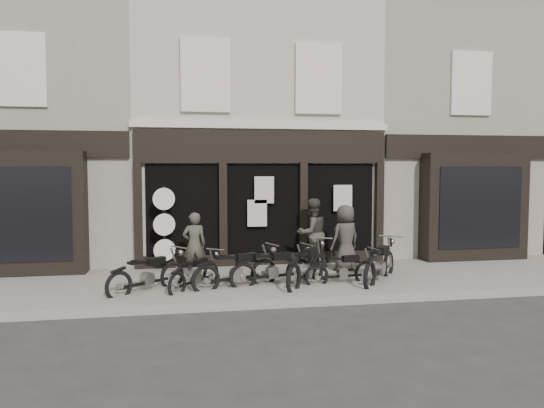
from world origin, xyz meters
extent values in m
plane|color=#2D2B28|center=(0.00, 0.00, 0.00)|extent=(90.00, 90.00, 0.00)
cube|color=slate|center=(0.00, 0.90, 0.06)|extent=(30.00, 4.20, 0.12)
cube|color=gray|center=(0.00, -1.25, 0.07)|extent=(30.00, 0.25, 0.13)
cube|color=#B8B19E|center=(0.00, 6.00, 4.10)|extent=(7.20, 6.00, 8.20)
cube|color=black|center=(0.00, 2.92, 3.45)|extent=(7.10, 0.18, 0.90)
cube|color=black|center=(0.00, 2.98, 1.50)|extent=(6.50, 0.10, 2.95)
cube|color=black|center=(0.00, 2.91, 0.22)|extent=(7.10, 0.20, 0.44)
cube|color=beige|center=(0.00, 2.95, 4.05)|extent=(7.30, 0.22, 0.18)
cube|color=silver|center=(-1.60, 2.95, 5.40)|extent=(1.35, 0.12, 2.00)
cube|color=black|center=(-1.60, 2.98, 5.40)|extent=(1.05, 0.06, 1.70)
cube|color=silver|center=(1.60, 2.95, 5.40)|extent=(1.35, 0.12, 2.00)
cube|color=black|center=(1.60, 2.98, 5.40)|extent=(1.05, 0.06, 1.70)
cube|color=black|center=(-3.45, 2.90, 1.55)|extent=(0.22, 0.22, 3.00)
cube|color=black|center=(-1.15, 2.90, 1.55)|extent=(0.22, 0.22, 3.00)
cube|color=black|center=(1.15, 2.90, 1.55)|extent=(0.22, 0.22, 3.00)
cube|color=black|center=(3.45, 2.90, 1.55)|extent=(0.22, 0.22, 3.00)
cube|color=beige|center=(0.00, 2.80, 2.25)|extent=(0.55, 0.04, 0.75)
cube|color=beige|center=(2.30, 2.80, 2.00)|extent=(0.55, 0.04, 0.75)
cube|color=beige|center=(-0.20, 2.80, 1.60)|extent=(0.55, 0.04, 0.75)
cube|color=gray|center=(-6.35, 6.00, 4.10)|extent=(5.50, 6.00, 8.20)
cube|color=black|center=(-6.35, 2.65, 1.70)|extent=(3.20, 0.70, 3.20)
cube|color=black|center=(-6.35, 2.30, 1.70)|extent=(2.60, 0.06, 2.40)
cube|color=black|center=(-6.35, 2.95, 3.50)|extent=(5.40, 0.16, 0.70)
cube|color=silver|center=(-6.35, 2.96, 5.40)|extent=(1.30, 0.10, 1.90)
cube|color=black|center=(-6.35, 2.99, 5.40)|extent=(1.00, 0.06, 1.60)
cube|color=gray|center=(6.35, 6.00, 4.10)|extent=(5.50, 6.00, 8.20)
cube|color=black|center=(6.35, 2.65, 1.70)|extent=(3.20, 0.70, 3.20)
cube|color=black|center=(6.35, 2.30, 1.70)|extent=(2.60, 0.06, 2.40)
cube|color=black|center=(6.35, 2.95, 3.50)|extent=(5.40, 0.16, 0.70)
cube|color=silver|center=(6.35, 2.96, 5.40)|extent=(1.30, 0.10, 1.90)
cube|color=black|center=(6.35, 2.99, 5.40)|extent=(1.00, 0.06, 1.60)
torus|color=black|center=(-2.55, 0.71, 0.33)|extent=(0.58, 0.49, 0.68)
torus|color=black|center=(-3.68, -0.19, 0.33)|extent=(0.58, 0.49, 0.68)
cube|color=black|center=(-3.11, 0.26, 0.29)|extent=(0.95, 0.78, 0.06)
cube|color=gray|center=(-3.10, 0.28, 0.37)|extent=(0.30, 0.29, 0.26)
cube|color=black|center=(-2.91, 0.43, 0.75)|extent=(0.46, 0.42, 0.17)
cube|color=black|center=(-3.35, 0.08, 0.79)|extent=(0.36, 0.34, 0.06)
cylinder|color=gray|center=(-2.38, 0.85, 0.99)|extent=(0.39, 0.47, 0.04)
torus|color=black|center=(-1.64, 0.86, 0.30)|extent=(0.44, 0.52, 0.61)
torus|color=black|center=(-2.44, -0.16, 0.30)|extent=(0.44, 0.52, 0.61)
cube|color=black|center=(-2.04, 0.35, 0.26)|extent=(0.70, 0.86, 0.05)
cube|color=gray|center=(-2.03, 0.36, 0.33)|extent=(0.26, 0.27, 0.23)
cube|color=black|center=(-1.89, 0.53, 0.67)|extent=(0.37, 0.42, 0.15)
cube|color=black|center=(-2.21, 0.14, 0.71)|extent=(0.31, 0.32, 0.05)
cylinder|color=gray|center=(-1.51, 1.01, 0.89)|extent=(0.43, 0.35, 0.03)
torus|color=black|center=(-0.39, 0.54, 0.35)|extent=(0.70, 0.33, 0.71)
torus|color=black|center=(-1.81, 0.03, 0.35)|extent=(0.70, 0.33, 0.71)
cube|color=black|center=(-1.10, 0.29, 0.31)|extent=(1.18, 0.47, 0.06)
cube|color=gray|center=(-1.08, 0.30, 0.39)|extent=(0.30, 0.26, 0.27)
cube|color=black|center=(-0.85, 0.38, 0.78)|extent=(0.51, 0.33, 0.18)
cube|color=black|center=(-1.39, 0.18, 0.82)|extent=(0.36, 0.30, 0.06)
cylinder|color=gray|center=(-0.18, 0.62, 1.03)|extent=(0.24, 0.58, 0.04)
torus|color=black|center=(0.48, 0.63, 0.34)|extent=(0.68, 0.27, 0.68)
torus|color=black|center=(-0.93, 0.25, 0.34)|extent=(0.68, 0.27, 0.68)
cube|color=black|center=(-0.23, 0.44, 0.30)|extent=(1.17, 0.36, 0.06)
cube|color=gray|center=(-0.21, 0.45, 0.38)|extent=(0.28, 0.24, 0.26)
cube|color=black|center=(0.03, 0.51, 0.76)|extent=(0.49, 0.29, 0.17)
cube|color=black|center=(-0.52, 0.36, 0.80)|extent=(0.34, 0.27, 0.06)
cylinder|color=gray|center=(0.69, 0.69, 1.00)|extent=(0.19, 0.57, 0.04)
torus|color=black|center=(1.05, 0.96, 0.36)|extent=(0.51, 0.66, 0.74)
torus|color=black|center=(0.14, -0.33, 0.36)|extent=(0.51, 0.66, 0.74)
cube|color=black|center=(0.60, 0.32, 0.32)|extent=(0.79, 1.09, 0.07)
cube|color=gray|center=(0.61, 0.33, 0.41)|extent=(0.31, 0.33, 0.28)
cube|color=black|center=(0.76, 0.55, 0.82)|extent=(0.44, 0.52, 0.19)
cube|color=black|center=(0.41, 0.05, 0.87)|extent=(0.37, 0.39, 0.07)
cylinder|color=gray|center=(1.19, 1.16, 1.08)|extent=(0.54, 0.40, 0.04)
torus|color=black|center=(2.11, 0.36, 0.30)|extent=(0.62, 0.17, 0.61)
torus|color=black|center=(0.81, 0.17, 0.30)|extent=(0.62, 0.17, 0.61)
cube|color=black|center=(1.46, 0.26, 0.27)|extent=(1.07, 0.20, 0.05)
cube|color=gray|center=(1.48, 0.27, 0.34)|extent=(0.24, 0.19, 0.23)
cube|color=black|center=(1.69, 0.30, 0.68)|extent=(0.43, 0.21, 0.15)
cube|color=black|center=(1.19, 0.22, 0.72)|extent=(0.29, 0.22, 0.05)
cylinder|color=gray|center=(2.30, 0.39, 0.90)|extent=(0.11, 0.52, 0.03)
torus|color=black|center=(2.92, 0.90, 0.37)|extent=(0.54, 0.65, 0.75)
torus|color=black|center=(1.94, -0.35, 0.37)|extent=(0.54, 0.65, 0.75)
cube|color=black|center=(2.43, 0.27, 0.32)|extent=(0.85, 1.06, 0.07)
cube|color=gray|center=(2.44, 0.29, 0.41)|extent=(0.32, 0.33, 0.29)
cube|color=black|center=(2.61, 0.50, 0.83)|extent=(0.46, 0.51, 0.19)
cube|color=black|center=(2.23, 0.02, 0.87)|extent=(0.38, 0.39, 0.07)
cylinder|color=gray|center=(3.07, 1.09, 1.09)|extent=(0.52, 0.42, 0.04)
imported|color=#403D34|center=(-2.00, 1.58, 0.94)|extent=(0.63, 0.45, 1.63)
imported|color=#3B352F|center=(1.24, 2.25, 1.07)|extent=(1.12, 1.00, 1.91)
imported|color=#38332F|center=(2.00, 1.62, 1.00)|extent=(1.01, 0.84, 1.76)
cylinder|color=black|center=(-2.75, 2.48, 0.03)|extent=(0.38, 0.38, 0.06)
cylinder|color=black|center=(-2.75, 2.48, 1.21)|extent=(0.07, 0.07, 2.42)
cylinder|color=black|center=(-2.75, 2.45, 2.05)|extent=(0.58, 0.18, 0.59)
cylinder|color=silver|center=(-2.75, 2.42, 2.05)|extent=(0.57, 0.15, 0.59)
cylinder|color=black|center=(-2.75, 2.45, 1.37)|extent=(0.58, 0.18, 0.59)
cylinder|color=silver|center=(-2.75, 2.42, 1.37)|extent=(0.57, 0.15, 0.59)
cylinder|color=black|center=(-2.75, 2.45, 0.68)|extent=(0.58, 0.18, 0.59)
cylinder|color=silver|center=(-2.75, 2.42, 0.68)|extent=(0.57, 0.15, 0.59)
camera|label=1|loc=(-2.47, -11.82, 2.89)|focal=35.00mm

